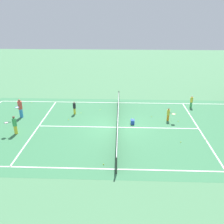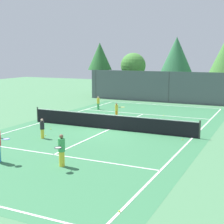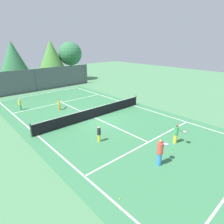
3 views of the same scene
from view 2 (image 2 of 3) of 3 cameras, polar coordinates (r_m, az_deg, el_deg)
ground_plane at (r=22.54m, az=-0.39°, el=-2.93°), size 80.00×80.00×0.00m
court_surface at (r=22.54m, az=-0.39°, el=-2.92°), size 13.00×25.00×0.01m
tennis_net at (r=22.43m, az=-0.39°, el=-1.66°), size 11.90×0.10×1.10m
perimeter_fence at (r=35.29m, az=9.56°, el=4.15°), size 18.00×0.12×3.20m
tree_0 at (r=39.49m, az=3.59°, el=7.78°), size 2.89×2.89×5.10m
tree_1 at (r=40.89m, az=-2.07°, el=9.30°), size 2.87×2.87×6.29m
tree_4 at (r=40.99m, az=10.80°, el=9.03°), size 4.29×4.29×6.97m
player_0 at (r=30.51m, az=-2.34°, el=1.55°), size 0.25×0.25×1.18m
player_1 at (r=26.77m, az=0.83°, el=0.38°), size 0.73×0.72×1.13m
player_2 at (r=20.42m, az=-11.67°, el=-2.71°), size 0.25×0.25×1.19m
player_4 at (r=15.19m, az=-8.51°, el=-6.34°), size 0.55×0.89×1.46m
ball_crate at (r=23.86m, az=-0.67°, el=-1.77°), size 0.44×0.29×0.43m
tennis_ball_0 at (r=25.86m, az=8.39°, el=-1.32°), size 0.07×0.07×0.07m
tennis_ball_1 at (r=21.07m, az=-11.16°, el=-3.92°), size 0.07×0.07×0.07m
tennis_ball_2 at (r=27.75m, az=8.70°, el=-0.58°), size 0.07×0.07×0.07m
tennis_ball_3 at (r=19.56m, az=-9.06°, el=-4.91°), size 0.07×0.07×0.07m
tennis_ball_4 at (r=20.13m, az=11.79°, el=-4.58°), size 0.07×0.07×0.07m
tennis_ball_5 at (r=26.03m, az=-1.87°, el=-1.15°), size 0.07×0.07×0.07m
tennis_ball_6 at (r=22.86m, az=-10.29°, el=-2.82°), size 0.07×0.07×0.07m
tennis_ball_7 at (r=11.13m, az=1.24°, el=-16.39°), size 0.07×0.07×0.07m
tennis_ball_9 at (r=27.54m, az=1.83°, el=-0.54°), size 0.07×0.07×0.07m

